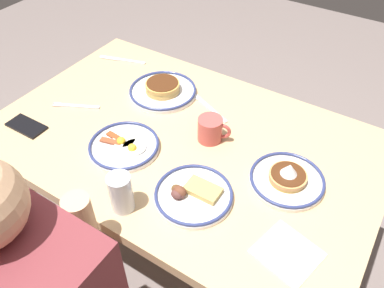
{
  "coord_description": "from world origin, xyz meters",
  "views": [
    {
      "loc": [
        -0.55,
        0.81,
        1.63
      ],
      "look_at": [
        -0.06,
        0.04,
        0.77
      ],
      "focal_mm": 36.02,
      "sensor_mm": 36.0,
      "label": 1
    }
  ],
  "objects_px": {
    "plate_center_pancakes": "(193,194)",
    "plate_far_companion": "(163,90)",
    "drinking_glass": "(121,194)",
    "paper_napkin": "(287,253)",
    "fork_near": "(209,108)",
    "fork_far": "(76,106)",
    "cell_phone": "(26,126)",
    "plate_far_side": "(124,146)",
    "coffee_mug": "(211,129)",
    "butter_knife": "(122,60)",
    "plate_near_main": "(287,179)"
  },
  "relations": [
    {
      "from": "paper_napkin",
      "to": "butter_knife",
      "type": "relative_size",
      "value": 0.72
    },
    {
      "from": "cell_phone",
      "to": "plate_center_pancakes",
      "type": "bearing_deg",
      "value": -176.56
    },
    {
      "from": "drinking_glass",
      "to": "cell_phone",
      "type": "distance_m",
      "value": 0.53
    },
    {
      "from": "plate_center_pancakes",
      "to": "cell_phone",
      "type": "bearing_deg",
      "value": 4.21
    },
    {
      "from": "plate_center_pancakes",
      "to": "drinking_glass",
      "type": "height_order",
      "value": "drinking_glass"
    },
    {
      "from": "coffee_mug",
      "to": "paper_napkin",
      "type": "relative_size",
      "value": 0.74
    },
    {
      "from": "plate_far_side",
      "to": "coffee_mug",
      "type": "relative_size",
      "value": 2.11
    },
    {
      "from": "drinking_glass",
      "to": "fork_near",
      "type": "height_order",
      "value": "drinking_glass"
    },
    {
      "from": "plate_far_side",
      "to": "drinking_glass",
      "type": "bearing_deg",
      "value": 128.98
    },
    {
      "from": "plate_far_side",
      "to": "fork_near",
      "type": "distance_m",
      "value": 0.36
    },
    {
      "from": "fork_far",
      "to": "cell_phone",
      "type": "bearing_deg",
      "value": 70.81
    },
    {
      "from": "paper_napkin",
      "to": "plate_far_side",
      "type": "bearing_deg",
      "value": -7.23
    },
    {
      "from": "plate_center_pancakes",
      "to": "coffee_mug",
      "type": "height_order",
      "value": "coffee_mug"
    },
    {
      "from": "plate_center_pancakes",
      "to": "cell_phone",
      "type": "xyz_separation_m",
      "value": [
        0.67,
        0.05,
        -0.01
      ]
    },
    {
      "from": "plate_near_main",
      "to": "plate_far_side",
      "type": "relative_size",
      "value": 0.97
    },
    {
      "from": "paper_napkin",
      "to": "fork_near",
      "type": "relative_size",
      "value": 0.79
    },
    {
      "from": "drinking_glass",
      "to": "fork_near",
      "type": "bearing_deg",
      "value": -87.22
    },
    {
      "from": "coffee_mug",
      "to": "drinking_glass",
      "type": "bearing_deg",
      "value": 80.59
    },
    {
      "from": "plate_near_main",
      "to": "cell_phone",
      "type": "relative_size",
      "value": 1.59
    },
    {
      "from": "plate_near_main",
      "to": "fork_far",
      "type": "xyz_separation_m",
      "value": [
        0.81,
        0.07,
        -0.01
      ]
    },
    {
      "from": "plate_far_side",
      "to": "fork_near",
      "type": "height_order",
      "value": "plate_far_side"
    },
    {
      "from": "plate_center_pancakes",
      "to": "fork_near",
      "type": "xyz_separation_m",
      "value": [
        0.18,
        -0.39,
        -0.01
      ]
    },
    {
      "from": "drinking_glass",
      "to": "paper_napkin",
      "type": "relative_size",
      "value": 0.83
    },
    {
      "from": "fork_near",
      "to": "fork_far",
      "type": "xyz_separation_m",
      "value": [
        0.43,
        0.26,
        0.0
      ]
    },
    {
      "from": "paper_napkin",
      "to": "butter_knife",
      "type": "xyz_separation_m",
      "value": [
        0.98,
        -0.5,
        0.0
      ]
    },
    {
      "from": "paper_napkin",
      "to": "fork_far",
      "type": "relative_size",
      "value": 0.88
    },
    {
      "from": "plate_center_pancakes",
      "to": "plate_far_companion",
      "type": "distance_m",
      "value": 0.53
    },
    {
      "from": "drinking_glass",
      "to": "paper_napkin",
      "type": "bearing_deg",
      "value": -166.19
    },
    {
      "from": "plate_far_companion",
      "to": "paper_napkin",
      "type": "bearing_deg",
      "value": 149.75
    },
    {
      "from": "plate_center_pancakes",
      "to": "butter_knife",
      "type": "height_order",
      "value": "plate_center_pancakes"
    },
    {
      "from": "paper_napkin",
      "to": "coffee_mug",
      "type": "bearing_deg",
      "value": -34.72
    },
    {
      "from": "fork_far",
      "to": "butter_knife",
      "type": "relative_size",
      "value": 0.82
    },
    {
      "from": "plate_near_main",
      "to": "plate_far_companion",
      "type": "distance_m",
      "value": 0.61
    },
    {
      "from": "coffee_mug",
      "to": "plate_far_side",
      "type": "bearing_deg",
      "value": 41.9
    },
    {
      "from": "drinking_glass",
      "to": "fork_far",
      "type": "relative_size",
      "value": 0.73
    },
    {
      "from": "plate_far_companion",
      "to": "paper_napkin",
      "type": "relative_size",
      "value": 1.75
    },
    {
      "from": "plate_far_companion",
      "to": "plate_near_main",
      "type": "bearing_deg",
      "value": 163.59
    },
    {
      "from": "fork_near",
      "to": "drinking_glass",
      "type": "bearing_deg",
      "value": 92.78
    },
    {
      "from": "plate_far_side",
      "to": "drinking_glass",
      "type": "xyz_separation_m",
      "value": [
        -0.15,
        0.19,
        0.04
      ]
    },
    {
      "from": "fork_far",
      "to": "butter_knife",
      "type": "xyz_separation_m",
      "value": [
        0.07,
        -0.35,
        -0.0
      ]
    },
    {
      "from": "coffee_mug",
      "to": "butter_knife",
      "type": "distance_m",
      "value": 0.63
    },
    {
      "from": "cell_phone",
      "to": "paper_napkin",
      "type": "bearing_deg",
      "value": -179.32
    },
    {
      "from": "coffee_mug",
      "to": "fork_far",
      "type": "bearing_deg",
      "value": 12.77
    },
    {
      "from": "plate_near_main",
      "to": "fork_far",
      "type": "distance_m",
      "value": 0.82
    },
    {
      "from": "cell_phone",
      "to": "butter_knife",
      "type": "bearing_deg",
      "value": -90.38
    },
    {
      "from": "cell_phone",
      "to": "fork_near",
      "type": "xyz_separation_m",
      "value": [
        -0.49,
        -0.44,
        -0.0
      ]
    },
    {
      "from": "plate_near_main",
      "to": "plate_far_companion",
      "type": "height_order",
      "value": "plate_near_main"
    },
    {
      "from": "plate_far_side",
      "to": "drinking_glass",
      "type": "relative_size",
      "value": 1.89
    },
    {
      "from": "butter_knife",
      "to": "drinking_glass",
      "type": "bearing_deg",
      "value": 130.23
    },
    {
      "from": "paper_napkin",
      "to": "cell_phone",
      "type": "bearing_deg",
      "value": 1.44
    }
  ]
}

